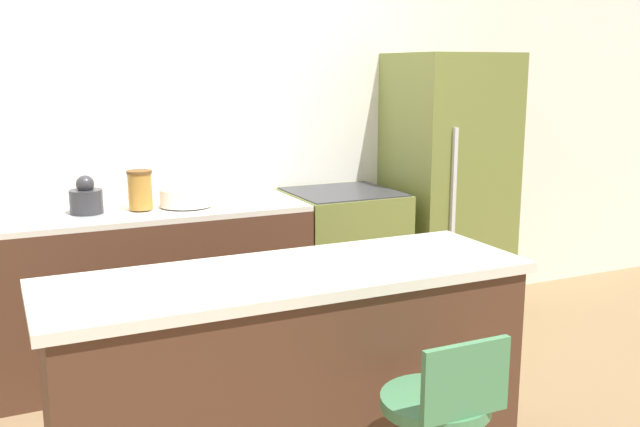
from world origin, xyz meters
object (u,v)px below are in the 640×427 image
object	(u,v)px
oven_range	(342,264)
refrigerator	(447,189)
kettle	(86,198)
mixing_bowl	(186,197)

from	to	relation	value
oven_range	refrigerator	bearing A→B (deg)	-0.67
kettle	mixing_bowl	size ratio (longest dim) A/B	0.70
kettle	refrigerator	bearing A→B (deg)	0.76
refrigerator	oven_range	bearing A→B (deg)	179.33
refrigerator	mixing_bowl	distance (m)	1.70
oven_range	kettle	bearing A→B (deg)	-178.51
mixing_bowl	refrigerator	bearing A→B (deg)	0.99
refrigerator	mixing_bowl	world-z (taller)	refrigerator
oven_range	kettle	world-z (taller)	kettle
kettle	mixing_bowl	xyz separation A→B (m)	(0.51, 0.00, -0.03)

